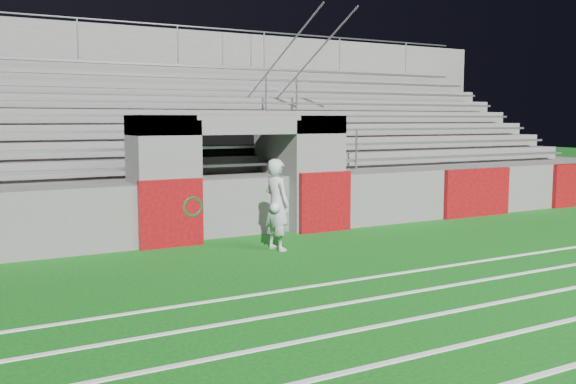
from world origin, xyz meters
TOP-DOWN VIEW (x-y plane):
  - ground at (0.00, 0.00)m, footprint 90.00×90.00m
  - stadium_structure at (0.00, 7.97)m, footprint 26.00×8.48m
  - goalkeeper_with_ball at (-0.11, 1.68)m, footprint 0.53×0.71m
  - hose_coil at (-1.37, 2.93)m, footprint 0.51×0.14m

SIDE VIEW (x-z plane):
  - ground at x=0.00m, z-range 0.00..0.00m
  - hose_coil at x=-1.37m, z-range 0.44..1.01m
  - goalkeeper_with_ball at x=-0.11m, z-range 0.00..1.77m
  - stadium_structure at x=0.00m, z-range -1.22..4.20m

